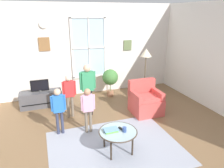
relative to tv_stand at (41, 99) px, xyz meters
The scene contains 16 objects.
ground_plane 2.78m from the tv_stand, 61.07° to the right, with size 6.90×6.70×0.02m, color brown.
back_wall 1.94m from the tv_stand, 26.78° to the left, with size 6.30×0.17×2.89m.
area_rug 2.90m from the tv_stand, 62.27° to the right, with size 2.60×2.03×0.01m, color #999EAD.
tv_stand is the anchor object (origin of this frame).
television 0.41m from the tv_stand, 90.00° to the right, with size 0.49×0.08×0.35m.
armchair 2.98m from the tv_stand, 26.74° to the right, with size 0.76×0.74×0.87m.
coffee_table 3.01m from the tv_stand, 63.09° to the right, with size 0.75×0.75×0.45m.
book_stack 2.91m from the tv_stand, 64.88° to the right, with size 0.28×0.19×0.05m.
cup 3.11m from the tv_stand, 61.75° to the right, with size 0.08×0.08×0.10m, color #334C8C.
remote_near_books 3.01m from the tv_stand, 61.21° to the right, with size 0.04×0.14×0.02m, color black.
person_pink_shirt 2.11m from the tv_stand, 61.74° to the right, with size 0.32×0.14×1.05m.
person_green_shirt 1.66m from the tv_stand, 40.39° to the right, with size 0.42×0.19×1.38m.
person_red_shirt 1.27m from the tv_stand, 53.44° to the right, with size 0.34×0.16×1.14m.
person_blue_shirt 1.77m from the tv_stand, 77.76° to the right, with size 0.32×0.15×1.07m.
potted_plant_by_window 2.18m from the tv_stand, ahead, with size 0.50×0.50×0.89m.
floor_lamp 3.22m from the tv_stand, 14.81° to the right, with size 0.32×0.32×1.64m.
Camera 1 is at (-1.23, -3.48, 2.59)m, focal length 33.35 mm.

